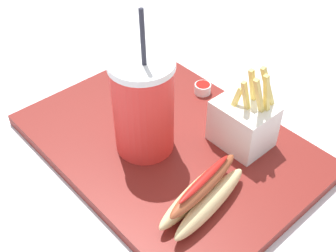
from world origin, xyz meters
TOP-DOWN VIEW (x-y plane):
  - ground_plane at (0.00, 0.00)m, footprint 2.40×2.40m
  - food_tray at (0.00, 0.00)m, footprint 0.48×0.34m
  - soda_cup at (-0.02, -0.04)m, footprint 0.10×0.10m
  - fries_basket at (0.09, 0.09)m, footprint 0.09×0.08m
  - hot_dog_1 at (0.14, -0.06)m, footprint 0.08×0.17m
  - ketchup_cup_1 at (-0.05, 0.14)m, footprint 0.03×0.03m

SIDE VIEW (x-z plane):
  - ground_plane at x=0.00m, z-range -0.02..0.00m
  - food_tray at x=0.00m, z-range 0.00..0.02m
  - ketchup_cup_1 at x=-0.05m, z-range 0.02..0.04m
  - hot_dog_1 at x=0.14m, z-range 0.01..0.08m
  - fries_basket at x=0.09m, z-range -0.01..0.14m
  - soda_cup at x=-0.02m, z-range -0.02..0.23m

